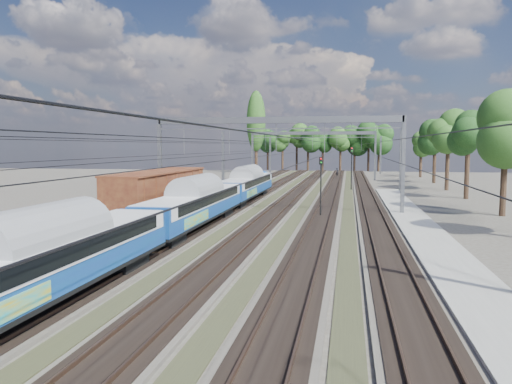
% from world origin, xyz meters
% --- Properties ---
extents(ground, '(220.00, 220.00, 0.00)m').
position_xyz_m(ground, '(0.00, 0.00, 0.00)').
color(ground, '#47423A').
rests_on(ground, ground).
extents(track_bed, '(21.00, 130.00, 0.34)m').
position_xyz_m(track_bed, '(-0.00, 45.00, 0.10)').
color(track_bed, '#47423A').
rests_on(track_bed, ground).
extents(platform, '(3.00, 70.00, 0.30)m').
position_xyz_m(platform, '(12.00, 20.00, 0.15)').
color(platform, gray).
rests_on(platform, ground).
extents(catenary, '(25.65, 130.00, 9.00)m').
position_xyz_m(catenary, '(0.33, 52.69, 6.40)').
color(catenary, slate).
rests_on(catenary, ground).
extents(tree_belt, '(39.87, 101.44, 12.05)m').
position_xyz_m(tree_belt, '(6.67, 89.99, 8.16)').
color(tree_belt, black).
rests_on(tree_belt, ground).
extents(poplar, '(4.40, 4.40, 19.04)m').
position_xyz_m(poplar, '(-14.50, 98.00, 11.89)').
color(poplar, black).
rests_on(poplar, ground).
extents(emu_train, '(2.73, 57.82, 3.99)m').
position_xyz_m(emu_train, '(-4.50, 18.96, 2.35)').
color(emu_train, black).
rests_on(emu_train, ground).
extents(freight_boxcar, '(3.24, 15.63, 4.03)m').
position_xyz_m(freight_boxcar, '(-9.00, 23.39, 2.46)').
color(freight_boxcar, black).
rests_on(freight_boxcar, ground).
extents(worker, '(0.56, 0.73, 1.77)m').
position_xyz_m(worker, '(4.43, 88.12, 0.88)').
color(worker, black).
rests_on(worker, ground).
extents(signal_near, '(0.35, 0.31, 5.32)m').
position_xyz_m(signal_near, '(4.32, 27.63, 3.37)').
color(signal_near, black).
rests_on(signal_near, ground).
extents(signal_far, '(0.42, 0.38, 6.13)m').
position_xyz_m(signal_far, '(7.12, 56.40, 3.88)').
color(signal_far, black).
rests_on(signal_far, ground).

